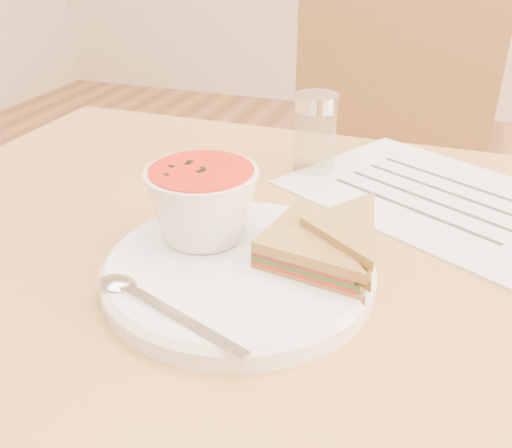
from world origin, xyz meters
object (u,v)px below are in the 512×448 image
at_px(chair_far, 368,242).
at_px(condiment_shaker, 315,133).
at_px(soup_bowl, 203,207).
at_px(plate, 238,272).

bearing_deg(chair_far, condiment_shaker, 81.15).
xyz_separation_m(soup_bowl, condiment_shaker, (0.05, 0.24, -0.00)).
relative_size(plate, condiment_shaker, 2.45).
distance_m(chair_far, soup_bowl, 0.68).
height_order(chair_far, plate, chair_far).
distance_m(soup_bowl, condiment_shaker, 0.25).
height_order(plate, condiment_shaker, condiment_shaker).
bearing_deg(condiment_shaker, plate, -89.91).
xyz_separation_m(chair_far, condiment_shaker, (-0.04, -0.34, 0.34)).
relative_size(plate, soup_bowl, 2.33).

